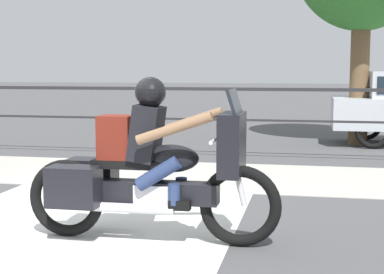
{
  "coord_description": "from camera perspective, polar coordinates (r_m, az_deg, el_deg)",
  "views": [
    {
      "loc": [
        2.87,
        -5.39,
        1.65
      ],
      "look_at": [
        1.57,
        1.11,
        0.87
      ],
      "focal_mm": 55.0,
      "sensor_mm": 36.0,
      "label": 1
    }
  ],
  "objects": [
    {
      "name": "ground_plane",
      "position": [
        6.33,
        -16.31,
        -8.68
      ],
      "size": [
        120.0,
        120.0,
        0.0
      ],
      "primitive_type": "plane",
      "color": "#4C4C4F"
    },
    {
      "name": "crosswalk_band",
      "position": [
        5.92,
        -12.58,
        -9.58
      ],
      "size": [
        3.27,
        6.0,
        0.01
      ],
      "primitive_type": "cube",
      "color": "silver",
      "rests_on": "ground"
    },
    {
      "name": "motorcycle",
      "position": [
        5.58,
        -4.28,
        -3.07
      ],
      "size": [
        2.47,
        0.76,
        1.57
      ],
      "rotation": [
        0.0,
        0.0,
        0.06
      ],
      "color": "black",
      "rests_on": "ground"
    },
    {
      "name": "sidewalk_band",
      "position": [
        9.39,
        -6.67,
        -3.43
      ],
      "size": [
        44.0,
        2.4,
        0.01
      ],
      "primitive_type": "cube",
      "color": "#B7B2A8",
      "rests_on": "ground"
    },
    {
      "name": "fence_railing",
      "position": [
        10.96,
        -3.89,
        3.4
      ],
      "size": [
        36.0,
        0.05,
        1.3
      ],
      "color": "#232326",
      "rests_on": "ground"
    }
  ]
}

